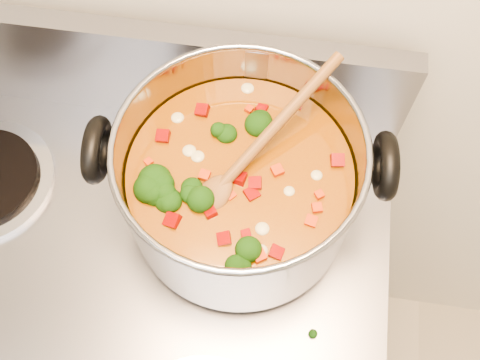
{
  "coord_description": "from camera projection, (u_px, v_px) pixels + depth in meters",
  "views": [
    {
      "loc": [
        0.29,
        1.04,
        1.56
      ],
      "look_at": [
        0.25,
        1.31,
        1.01
      ],
      "focal_mm": 40.0,
      "sensor_mm": 36.0,
      "label": 1
    }
  ],
  "objects": [
    {
      "name": "wooden_spoon",
      "position": [
        244.0,
        161.0,
        0.59
      ],
      "size": [
        0.16,
        0.2,
        0.09
      ],
      "rotation": [
        0.0,
        0.0,
        0.93
      ],
      "color": "brown",
      "rests_on": "stockpot"
    },
    {
      "name": "stockpot",
      "position": [
        240.0,
        182.0,
        0.62
      ],
      "size": [
        0.34,
        0.28,
        0.17
      ],
      "rotation": [
        0.0,
        0.0,
        0.09
      ],
      "color": "#98989F",
      "rests_on": "electric_range"
    },
    {
      "name": "cooktop_crumbs",
      "position": [
        180.0,
        122.0,
        0.76
      ],
      "size": [
        0.25,
        0.02,
        0.01
      ],
      "color": "black",
      "rests_on": "electric_range"
    }
  ]
}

